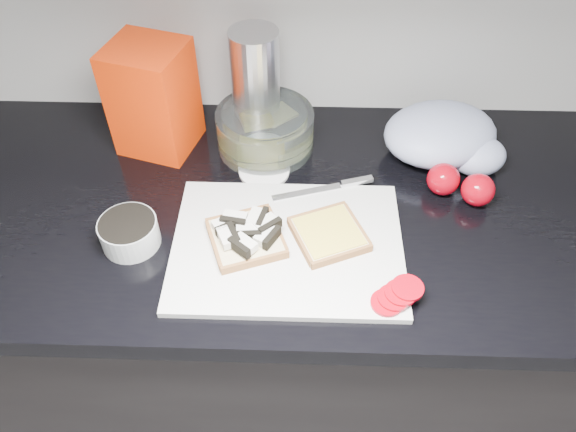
# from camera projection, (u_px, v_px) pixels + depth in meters

# --- Properties ---
(base_cabinet) EXTENTS (3.50, 0.60, 0.86)m
(base_cabinet) POSITION_uv_depth(u_px,v_px,m) (305.00, 332.00, 1.41)
(base_cabinet) COLOR black
(base_cabinet) RESTS_ON ground
(countertop) EXTENTS (3.50, 0.64, 0.04)m
(countertop) POSITION_uv_depth(u_px,v_px,m) (310.00, 208.00, 1.08)
(countertop) COLOR black
(countertop) RESTS_ON base_cabinet
(cutting_board) EXTENTS (0.40, 0.30, 0.01)m
(cutting_board) POSITION_uv_depth(u_px,v_px,m) (287.00, 246.00, 0.98)
(cutting_board) COLOR silver
(cutting_board) RESTS_ON countertop
(bread_left) EXTENTS (0.16, 0.16, 0.04)m
(bread_left) POSITION_uv_depth(u_px,v_px,m) (246.00, 235.00, 0.97)
(bread_left) COLOR #CCB78F
(bread_left) RESTS_ON cutting_board
(bread_right) EXTENTS (0.16, 0.16, 0.02)m
(bread_right) POSITION_uv_depth(u_px,v_px,m) (329.00, 234.00, 0.98)
(bread_right) COLOR #CCB78F
(bread_right) RESTS_ON cutting_board
(tomato_slices) EXTENTS (0.09, 0.08, 0.02)m
(tomato_slices) POSITION_uv_depth(u_px,v_px,m) (397.00, 295.00, 0.89)
(tomato_slices) COLOR #9B0310
(tomato_slices) RESTS_ON cutting_board
(knife) EXTENTS (0.20, 0.07, 0.01)m
(knife) POSITION_uv_depth(u_px,v_px,m) (336.00, 186.00, 1.07)
(knife) COLOR silver
(knife) RESTS_ON cutting_board
(seed_tub) EXTENTS (0.10, 0.10, 0.05)m
(seed_tub) POSITION_uv_depth(u_px,v_px,m) (129.00, 232.00, 0.97)
(seed_tub) COLOR #A9AFAF
(seed_tub) RESTS_ON countertop
(tub_lid) EXTENTS (0.11, 0.11, 0.01)m
(tub_lid) POSITION_uv_depth(u_px,v_px,m) (264.00, 171.00, 1.12)
(tub_lid) COLOR white
(tub_lid) RESTS_ON countertop
(glass_bowl) EXTENTS (0.20, 0.20, 0.08)m
(glass_bowl) POSITION_uv_depth(u_px,v_px,m) (265.00, 130.00, 1.14)
(glass_bowl) COLOR silver
(glass_bowl) RESTS_ON countertop
(bread_bag) EXTENTS (0.17, 0.17, 0.22)m
(bread_bag) POSITION_uv_depth(u_px,v_px,m) (153.00, 98.00, 1.10)
(bread_bag) COLOR #FC2304
(bread_bag) RESTS_ON countertop
(steel_canister) EXTENTS (0.10, 0.10, 0.23)m
(steel_canister) POSITION_uv_depth(u_px,v_px,m) (256.00, 85.00, 1.12)
(steel_canister) COLOR #B6B6BB
(steel_canister) RESTS_ON countertop
(grocery_bag) EXTENTS (0.27, 0.24, 0.10)m
(grocery_bag) POSITION_uv_depth(u_px,v_px,m) (445.00, 137.00, 1.12)
(grocery_bag) COLOR #939BB5
(grocery_bag) RESTS_ON countertop
(whole_tomatoes) EXTENTS (0.12, 0.09, 0.06)m
(whole_tomatoes) POSITION_uv_depth(u_px,v_px,m) (460.00, 185.00, 1.05)
(whole_tomatoes) COLOR #9B0310
(whole_tomatoes) RESTS_ON countertop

